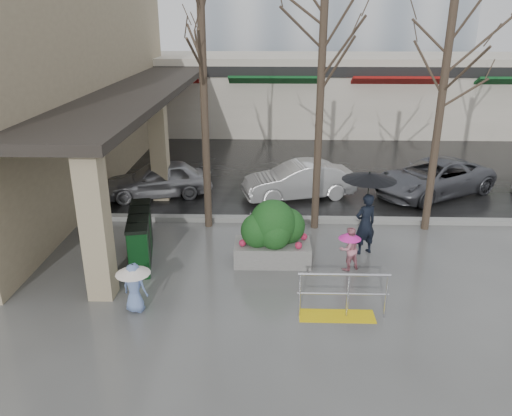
# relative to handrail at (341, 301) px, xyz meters

# --- Properties ---
(ground) EXTENTS (120.00, 120.00, 0.00)m
(ground) POSITION_rel_handrail_xyz_m (-1.36, 1.20, -0.38)
(ground) COLOR #51514F
(ground) RESTS_ON ground
(street_asphalt) EXTENTS (120.00, 36.00, 0.01)m
(street_asphalt) POSITION_rel_handrail_xyz_m (-1.36, 23.20, -0.37)
(street_asphalt) COLOR black
(street_asphalt) RESTS_ON ground
(curb) EXTENTS (120.00, 0.30, 0.15)m
(curb) POSITION_rel_handrail_xyz_m (-1.36, 5.20, -0.30)
(curb) COLOR gray
(curb) RESTS_ON ground
(near_building) EXTENTS (6.00, 18.00, 8.00)m
(near_building) POSITION_rel_handrail_xyz_m (-10.36, 9.20, 3.62)
(near_building) COLOR tan
(near_building) RESTS_ON ground
(canopy_slab) EXTENTS (2.80, 18.00, 0.25)m
(canopy_slab) POSITION_rel_handrail_xyz_m (-6.16, 9.20, 3.25)
(canopy_slab) COLOR #2D2823
(canopy_slab) RESTS_ON pillar_front
(pillar_front) EXTENTS (0.55, 0.55, 3.50)m
(pillar_front) POSITION_rel_handrail_xyz_m (-5.26, 0.70, 1.37)
(pillar_front) COLOR tan
(pillar_front) RESTS_ON ground
(pillar_back) EXTENTS (0.55, 0.55, 3.50)m
(pillar_back) POSITION_rel_handrail_xyz_m (-5.26, 7.20, 1.37)
(pillar_back) COLOR tan
(pillar_back) RESTS_ON ground
(storefront_row) EXTENTS (34.00, 6.74, 4.00)m
(storefront_row) POSITION_rel_handrail_xyz_m (0.64, 19.17, 1.64)
(storefront_row) COLOR beige
(storefront_row) RESTS_ON ground
(handrail) EXTENTS (1.90, 0.50, 1.03)m
(handrail) POSITION_rel_handrail_xyz_m (0.00, 0.00, 0.00)
(handrail) COLOR yellow
(handrail) RESTS_ON ground
(tree_west) EXTENTS (3.20, 3.20, 6.80)m
(tree_west) POSITION_rel_handrail_xyz_m (-3.36, 4.80, 4.71)
(tree_west) COLOR #382B21
(tree_west) RESTS_ON ground
(tree_midwest) EXTENTS (3.20, 3.20, 7.00)m
(tree_midwest) POSITION_rel_handrail_xyz_m (-0.16, 4.80, 4.86)
(tree_midwest) COLOR #382B21
(tree_midwest) RESTS_ON ground
(tree_mideast) EXTENTS (3.20, 3.20, 6.50)m
(tree_mideast) POSITION_rel_handrail_xyz_m (3.14, 4.80, 4.48)
(tree_mideast) COLOR #382B21
(tree_mideast) RESTS_ON ground
(woman) EXTENTS (1.39, 1.39, 2.28)m
(woman) POSITION_rel_handrail_xyz_m (1.01, 3.09, 1.06)
(woman) COLOR black
(woman) RESTS_ON ground
(child_pink) EXTENTS (0.68, 0.62, 1.13)m
(child_pink) POSITION_rel_handrail_xyz_m (0.47, 2.15, 0.25)
(child_pink) COLOR #D07F8E
(child_pink) RESTS_ON ground
(child_blue) EXTENTS (0.74, 0.74, 1.12)m
(child_blue) POSITION_rel_handrail_xyz_m (-4.36, 0.10, 0.32)
(child_blue) COLOR #6C87C0
(child_blue) RESTS_ON ground
(planter) EXTENTS (1.95, 1.15, 1.69)m
(planter) POSITION_rel_handrail_xyz_m (-1.42, 2.49, 0.43)
(planter) COLOR slate
(planter) RESTS_ON ground
(news_boxes) EXTENTS (0.95, 2.35, 1.28)m
(news_boxes) POSITION_rel_handrail_xyz_m (-4.83, 2.53, 0.27)
(news_boxes) COLOR #0D3A15
(news_boxes) RESTS_ON ground
(car_a) EXTENTS (3.96, 2.40, 1.26)m
(car_a) POSITION_rel_handrail_xyz_m (-5.43, 7.44, 0.25)
(car_a) COLOR #A8A8AD
(car_a) RESTS_ON ground
(car_b) EXTENTS (4.04, 2.29, 1.26)m
(car_b) POSITION_rel_handrail_xyz_m (-0.52, 7.43, 0.25)
(car_b) COLOR silver
(car_b) RESTS_ON ground
(car_c) EXTENTS (4.97, 4.09, 1.26)m
(car_c) POSITION_rel_handrail_xyz_m (4.23, 7.89, 0.25)
(car_c) COLOR #5A5C62
(car_c) RESTS_ON ground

